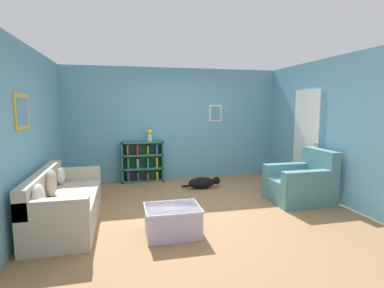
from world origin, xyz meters
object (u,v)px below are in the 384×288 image
Objects in this scene: bookshelf at (142,162)px; recliner_chair at (302,183)px; dog at (203,183)px; vase at (150,134)px; couch at (64,204)px; coffee_table at (173,220)px.

recliner_chair reaches higher than bookshelf.
dog is 3.08× the size of vase.
vase is at bearing 57.39° from couch.
coffee_table is at bearing -89.53° from vase.
recliner_chair reaches higher than dog.
coffee_table is (-2.52, -0.88, -0.12)m from recliner_chair.
bookshelf is 3.43× the size of vase.
vase reaches higher than bookshelf.
couch is 2.82m from vase.
dog is (-1.52, 1.22, -0.21)m from recliner_chair.
couch is at bearing -150.56° from dog.
bookshelf is 3.45m from recliner_chair.
bookshelf is at bearing 142.95° from dog.
recliner_chair is 3.72× the size of vase.
bookshelf is 1.54m from dog.
bookshelf reaches higher than dog.
dog is 1.66m from vase.
bookshelf is (1.29, 2.30, 0.15)m from couch.
coffee_table is 2.33m from dog.
dog is at bearing -37.05° from bookshelf.
coffee_table is at bearing -25.16° from couch.
recliner_chair is at bearing 19.20° from coffee_table.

